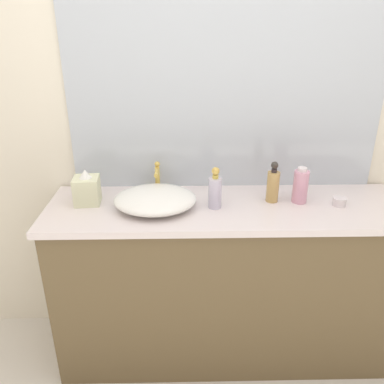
{
  "coord_description": "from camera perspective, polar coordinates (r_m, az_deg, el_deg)",
  "views": [
    {
      "loc": [
        -0.12,
        -1.24,
        1.72
      ],
      "look_at": [
        -0.09,
        0.42,
        0.98
      ],
      "focal_mm": 36.44,
      "sensor_mm": 36.0,
      "label": 1
    }
  ],
  "objects": [
    {
      "name": "vanity_counter",
      "position": [
        2.11,
        4.82,
        -13.02
      ],
      "size": [
        1.74,
        0.5,
        0.9
      ],
      "color": "brown",
      "rests_on": "ground"
    },
    {
      "name": "lotion_bottle",
      "position": [
        1.92,
        11.76,
        1.05
      ],
      "size": [
        0.06,
        0.06,
        0.2
      ],
      "color": "tan",
      "rests_on": "vanity_counter"
    },
    {
      "name": "bathroom_wall_rear",
      "position": [
        2.02,
        2.36,
        11.88
      ],
      "size": [
        6.0,
        0.06,
        2.6
      ],
      "primitive_type": "cube",
      "color": "silver",
      "rests_on": "ground"
    },
    {
      "name": "perfume_bottle",
      "position": [
        1.94,
        15.59,
        0.85
      ],
      "size": [
        0.07,
        0.07,
        0.18
      ],
      "color": "#D393AB",
      "rests_on": "vanity_counter"
    },
    {
      "name": "candle_jar",
      "position": [
        1.99,
        20.77,
        -1.31
      ],
      "size": [
        0.06,
        0.06,
        0.04
      ],
      "primitive_type": "cylinder",
      "color": "silver",
      "rests_on": "vanity_counter"
    },
    {
      "name": "faucet",
      "position": [
        1.99,
        -5.11,
        2.51
      ],
      "size": [
        0.03,
        0.12,
        0.16
      ],
      "color": "gold",
      "rests_on": "vanity_counter"
    },
    {
      "name": "wall_mirror_panel",
      "position": [
        1.95,
        5.18,
        18.34
      ],
      "size": [
        1.56,
        0.01,
        1.26
      ],
      "primitive_type": "cube",
      "color": "#B2BCC6",
      "rests_on": "vanity_counter"
    },
    {
      "name": "soap_dispenser",
      "position": [
        1.82,
        3.4,
        0.17
      ],
      "size": [
        0.06,
        0.06,
        0.2
      ],
      "color": "silver",
      "rests_on": "vanity_counter"
    },
    {
      "name": "sink_basin",
      "position": [
        1.84,
        -5.41,
        -1.07
      ],
      "size": [
        0.39,
        0.34,
        0.08
      ],
      "primitive_type": "ellipsoid",
      "color": "white",
      "rests_on": "vanity_counter"
    },
    {
      "name": "tissue_box",
      "position": [
        1.93,
        -15.14,
        0.44
      ],
      "size": [
        0.13,
        0.13,
        0.17
      ],
      "color": "beige",
      "rests_on": "vanity_counter"
    }
  ]
}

